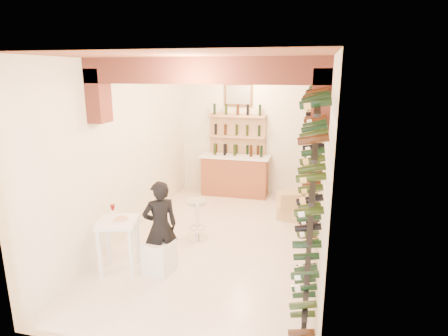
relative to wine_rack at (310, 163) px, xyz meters
name	(u,v)px	position (x,y,z in m)	size (l,w,h in m)	color
ground	(220,240)	(-1.53, 0.00, -1.55)	(6.00, 6.00, 0.00)	#F2E2D1
room_shell	(216,120)	(-1.53, -0.26, 0.70)	(3.52, 6.02, 3.21)	white
wine_rack	(310,163)	(0.00, 0.00, 0.00)	(0.32, 5.70, 2.56)	black
back_counter	(235,174)	(-1.83, 2.65, -1.02)	(1.70, 0.62, 1.29)	brown
back_shelving	(237,147)	(-1.83, 2.89, -0.38)	(1.40, 0.31, 2.73)	tan
tasting_table	(118,229)	(-2.78, -1.38, -0.87)	(0.70, 0.70, 1.00)	white
white_stool	(159,257)	(-2.16, -1.28, -1.30)	(0.40, 0.40, 0.50)	white
person	(160,227)	(-2.14, -1.24, -0.82)	(0.53, 0.35, 1.45)	black
chrome_barstool	(197,217)	(-1.96, -0.02, -1.12)	(0.39, 0.39, 0.75)	silver
crate_lower	(290,213)	(-0.36, 1.32, -1.40)	(0.49, 0.34, 0.29)	tan
crate_upper	(291,199)	(-0.36, 1.32, -1.10)	(0.53, 0.37, 0.31)	tan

